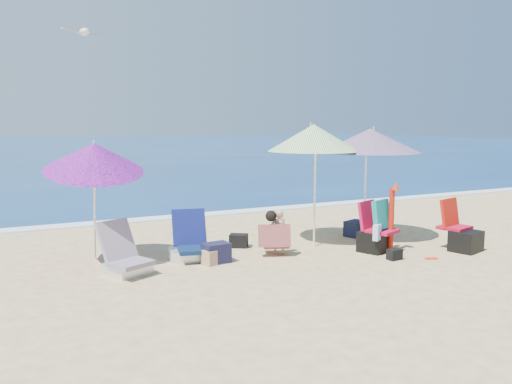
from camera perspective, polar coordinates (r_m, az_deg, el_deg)
name	(u,v)px	position (r m, az deg, el deg)	size (l,w,h in m)	color
ground	(303,270)	(8.13, 5.08, -8.42)	(120.00, 120.00, 0.00)	#D8BC84
sea	(46,148)	(51.87, -21.84, 4.49)	(120.00, 80.00, 0.12)	navy
foam	(191,216)	(12.65, -7.04, -2.58)	(120.00, 0.50, 0.04)	white
umbrella_turquoise	(370,141)	(10.09, 12.25, 5.47)	(2.23, 2.23, 2.16)	white
umbrella_striped	(314,138)	(9.58, 6.27, 5.87)	(2.16, 2.16, 2.24)	white
umbrella_blue	(94,157)	(8.45, -17.16, 3.64)	(1.57, 1.63, 2.08)	white
furled_umbrella	(392,214)	(9.32, 14.56, -2.28)	(0.16, 0.23, 1.24)	#AD1B0C
chair_navy	(189,246)	(8.74, -7.26, -5.89)	(0.74, 0.89, 0.79)	#0B1D3F
chair_rainbow	(126,260)	(8.07, -13.98, -7.20)	(0.80, 0.92, 0.79)	#C55345
camp_chair_left	(462,236)	(9.91, 21.49, -4.42)	(0.62, 0.81, 0.89)	#AA0C27
camp_chair_right	(375,233)	(9.36, 12.82, -4.35)	(0.70, 0.71, 0.93)	#AE0C31
person_center	(276,233)	(8.90, 2.23, -4.50)	(0.65, 0.58, 0.78)	tan
bag_navy_a	(216,253)	(8.49, -4.34, -6.61)	(0.44, 0.34, 0.32)	#161631
bag_black_a	(239,241)	(9.51, -1.89, -5.31)	(0.40, 0.37, 0.24)	black
bag_tan	(212,257)	(8.39, -4.82, -7.08)	(0.33, 0.28, 0.23)	tan
bag_navy_b	(355,228)	(10.59, 10.74, -3.91)	(0.49, 0.42, 0.31)	#181C36
bag_black_b	(394,254)	(8.95, 14.80, -6.57)	(0.24, 0.17, 0.18)	black
orange_item	(431,258)	(9.17, 18.49, -6.85)	(0.21, 0.13, 0.03)	red
seagull	(84,32)	(9.54, -18.16, 16.17)	(0.69, 0.59, 0.12)	silver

